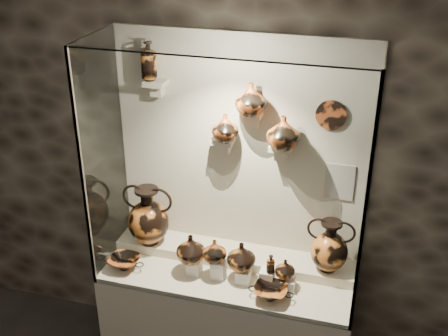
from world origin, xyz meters
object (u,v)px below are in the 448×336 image
(amphora_right, at_px, (330,246))
(jug_e, at_px, (285,269))
(jug_b, at_px, (215,251))
(ovoid_vase_c, at_px, (283,132))
(ovoid_vase_b, at_px, (251,99))
(amphora_left, at_px, (148,216))
(lekythos_small, at_px, (271,263))
(jug_a, at_px, (191,249))
(kylix_left, at_px, (124,262))
(lekythos_tall, at_px, (149,59))
(jug_c, at_px, (241,256))
(kylix_right, at_px, (271,291))
(ovoid_vase_a, at_px, (225,128))

(amphora_right, bearing_deg, jug_e, -130.65)
(amphora_right, xyz_separation_m, jug_e, (-0.26, -0.18, -0.11))
(jug_b, distance_m, ovoid_vase_c, 0.90)
(jug_b, distance_m, ovoid_vase_b, 1.02)
(amphora_left, height_order, lekythos_small, amphora_left)
(jug_a, bearing_deg, lekythos_small, -6.42)
(kylix_left, xyz_separation_m, lekythos_tall, (0.11, 0.37, 1.32))
(jug_c, distance_m, kylix_left, 0.82)
(kylix_right, xyz_separation_m, ovoid_vase_a, (-0.41, 0.38, 0.92))
(lekythos_small, bearing_deg, jug_e, 18.41)
(amphora_right, xyz_separation_m, ovoid_vase_b, (-0.56, 0.05, 0.93))
(kylix_left, bearing_deg, amphora_right, 9.20)
(amphora_right, relative_size, kylix_left, 1.37)
(amphora_right, height_order, jug_a, amphora_right)
(kylix_right, distance_m, lekythos_tall, 1.66)
(kylix_left, bearing_deg, ovoid_vase_c, 15.52)
(jug_c, distance_m, kylix_right, 0.30)
(jug_a, bearing_deg, ovoid_vase_b, 32.00)
(amphora_left, height_order, kylix_right, amphora_left)
(kylix_left, bearing_deg, lekythos_tall, 71.30)
(jug_a, xyz_separation_m, ovoid_vase_c, (0.54, 0.25, 0.79))
(lekythos_tall, distance_m, ovoid_vase_c, 0.97)
(amphora_right, bearing_deg, jug_a, -152.46)
(kylix_left, bearing_deg, jug_c, 4.54)
(jug_b, height_order, kylix_right, jug_b)
(lekythos_small, distance_m, ovoid_vase_b, 1.05)
(kylix_left, distance_m, kylix_right, 1.03)
(jug_e, bearing_deg, ovoid_vase_c, 92.17)
(amphora_right, height_order, ovoid_vase_b, ovoid_vase_b)
(kylix_left, distance_m, ovoid_vase_b, 1.42)
(lekythos_small, height_order, lekythos_tall, lekythos_tall)
(jug_e, bearing_deg, amphora_right, 14.17)
(jug_c, relative_size, lekythos_small, 1.34)
(jug_b, height_order, lekythos_tall, lekythos_tall)
(jug_b, distance_m, kylix_left, 0.65)
(jug_c, bearing_deg, ovoid_vase_c, 26.73)
(amphora_left, bearing_deg, jug_c, 7.48)
(kylix_left, relative_size, ovoid_vase_c, 1.26)
(amphora_right, height_order, jug_e, amphora_right)
(lekythos_tall, relative_size, ovoid_vase_a, 1.53)
(jug_a, relative_size, ovoid_vase_c, 0.94)
(kylix_right, relative_size, ovoid_vase_c, 1.28)
(jug_c, distance_m, ovoid_vase_b, 1.03)
(jug_a, height_order, ovoid_vase_a, ovoid_vase_a)
(jug_c, height_order, ovoid_vase_c, ovoid_vase_c)
(jug_a, distance_m, lekythos_tall, 1.26)
(amphora_right, xyz_separation_m, kylix_right, (-0.32, -0.32, -0.20))
(lekythos_tall, relative_size, ovoid_vase_c, 1.28)
(jug_b, bearing_deg, ovoid_vase_b, 46.49)
(jug_b, distance_m, lekythos_tall, 1.31)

